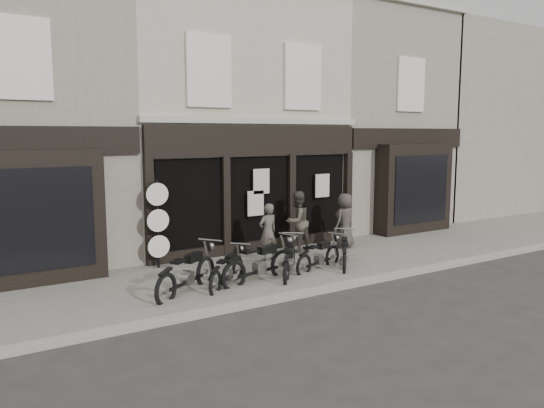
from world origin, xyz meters
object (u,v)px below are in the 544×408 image
motorcycle_0 (188,277)px  advert_sign_post (158,228)px  motorcycle_4 (319,259)px  motorcycle_5 (344,255)px  man_left (268,232)px  motorcycle_1 (228,274)px  motorcycle_2 (260,267)px  man_right (345,221)px  motorcycle_3 (290,263)px  man_centre (297,221)px

motorcycle_0 → advert_sign_post: (0.19, 2.37, 0.75)m
motorcycle_4 → motorcycle_5: motorcycle_5 is taller
man_left → motorcycle_1: bearing=30.6°
motorcycle_2 → man_right: size_ratio=1.36×
motorcycle_3 → man_left: bearing=28.9°
man_centre → motorcycle_1: bearing=16.0°
motorcycle_2 → man_centre: 3.37m
man_left → man_centre: 1.45m
advert_sign_post → motorcycle_0: bearing=-93.7°
motorcycle_0 → motorcycle_5: 4.58m
motorcycle_1 → man_left: size_ratio=1.02×
motorcycle_2 → motorcycle_5: 2.72m
advert_sign_post → man_centre: bearing=-3.9°
motorcycle_0 → motorcycle_4: 3.78m
advert_sign_post → man_left: bearing=-15.7°
motorcycle_2 → motorcycle_4: motorcycle_2 is taller
motorcycle_3 → motorcycle_0: bearing=129.5°
motorcycle_4 → man_left: (-0.70, 1.46, 0.55)m
motorcycle_2 → motorcycle_4: (1.92, 0.13, -0.07)m
motorcycle_3 → man_centre: (1.65, 2.04, 0.63)m
motorcycle_3 → man_centre: man_centre is taller
motorcycle_1 → man_left: 2.62m
motorcycle_5 → man_left: size_ratio=1.06×
motorcycle_0 → man_right: size_ratio=1.22×
motorcycle_3 → man_right: man_right is taller
motorcycle_4 → man_centre: bearing=52.6°
motorcycle_1 → man_left: bearing=-3.5°
motorcycle_5 → man_centre: bearing=43.6°
advert_sign_post → motorcycle_2: bearing=-54.9°
motorcycle_1 → motorcycle_3: bearing=-40.2°
motorcycle_4 → motorcycle_2: bearing=164.9°
motorcycle_2 → motorcycle_5: size_ratio=1.36×
man_right → man_left: bearing=-14.8°
motorcycle_1 → man_centre: bearing=-9.2°
man_left → advert_sign_post: advert_sign_post is taller
motorcycle_0 → motorcycle_1: size_ratio=1.26×
motorcycle_4 → man_centre: man_centre is taller
motorcycle_0 → motorcycle_3: size_ratio=1.17×
man_left → man_centre: man_centre is taller
man_left → man_right: 2.92m
motorcycle_3 → man_left: (0.30, 1.53, 0.52)m
motorcycle_0 → man_centre: man_centre is taller
man_right → advert_sign_post: bearing=-24.7°
motorcycle_0 → motorcycle_5: bearing=-34.0°
man_right → advert_sign_post: size_ratio=0.69×
motorcycle_1 → man_right: 5.28m
motorcycle_1 → motorcycle_2: motorcycle_2 is taller
motorcycle_2 → advert_sign_post: 3.06m
man_centre → advert_sign_post: size_ratio=0.74×
motorcycle_2 → motorcycle_3: 0.93m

